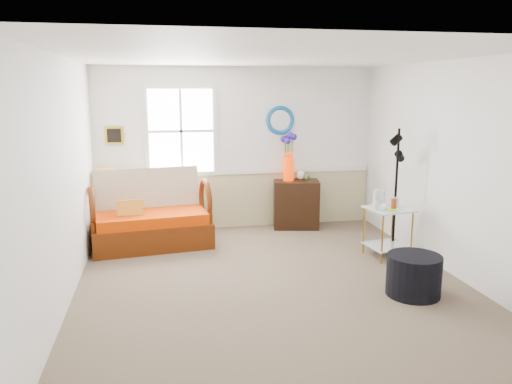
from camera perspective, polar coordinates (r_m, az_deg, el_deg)
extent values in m
cube|color=#6E5C4D|center=(6.04, 1.73, -10.20)|extent=(4.50, 5.00, 0.01)
cube|color=white|center=(5.61, 1.90, 15.26)|extent=(4.50, 5.00, 0.01)
cube|color=white|center=(8.11, -2.11, 4.97)|extent=(4.50, 0.01, 2.60)
cube|color=white|center=(3.35, 11.36, -5.07)|extent=(4.50, 0.01, 2.60)
cube|color=white|center=(5.63, -21.12, 1.18)|extent=(0.01, 5.00, 2.60)
cube|color=white|center=(6.55, 21.40, 2.54)|extent=(0.01, 5.00, 2.60)
cube|color=tan|center=(8.24, -2.05, -0.93)|extent=(4.46, 0.02, 0.90)
cube|color=white|center=(8.14, -2.06, 2.29)|extent=(4.46, 0.04, 0.06)
cube|color=gold|center=(8.00, -15.90, 6.24)|extent=(0.28, 0.03, 0.28)
torus|color=#126BA6|center=(8.19, 2.78, 8.19)|extent=(0.47, 0.07, 0.47)
imported|color=#476B2D|center=(7.90, -15.74, 0.11)|extent=(0.44, 0.47, 0.30)
cylinder|color=black|center=(5.86, 17.58, -9.05)|extent=(0.62, 0.62, 0.46)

